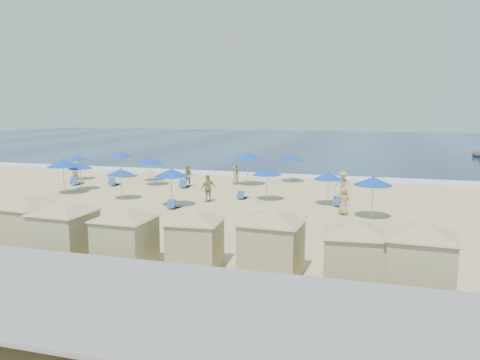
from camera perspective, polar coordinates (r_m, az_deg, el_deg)
name	(u,v)px	position (r m, az deg, el deg)	size (l,w,h in m)	color
ground	(178,210)	(28.71, -7.63, -3.67)	(160.00, 160.00, 0.00)	#CEB983
ocean	(306,143)	(81.66, 8.05, 4.53)	(160.00, 80.00, 0.06)	#0E244D
surf_line	(245,174)	(43.11, 0.64, 0.70)	(160.00, 2.50, 0.08)	white
seawall	(13,277)	(17.52, -25.94, -10.58)	(160.00, 6.10, 1.22)	gray
trash_bin	(255,227)	(23.15, 1.89, -5.69)	(0.77, 0.77, 0.77)	black
cabana_0	(27,216)	(21.80, -24.54, -3.99)	(4.60, 4.60, 2.90)	tan
cabana_1	(64,223)	(20.21, -20.65, -4.89)	(4.45, 4.45, 2.80)	tan
cabana_2	(125,229)	(18.74, -13.84, -5.82)	(4.30, 4.30, 2.70)	tan
cabana_3	(195,231)	(18.27, -5.49, -6.22)	(4.08, 4.08, 2.56)	tan
cabana_4	(272,233)	(17.31, 3.91, -6.50)	(4.54, 4.54, 2.85)	tan
cabana_5	(354,245)	(16.52, 13.69, -7.75)	(4.33, 4.33, 2.73)	tan
cabana_6	(420,249)	(16.53, 21.14, -7.86)	(4.53, 4.53, 2.84)	tan
umbrella_0	(77,158)	(42.21, -19.30, 2.58)	(1.93, 1.93, 2.20)	#A5A8AD
umbrella_1	(63,163)	(35.61, -20.79, 1.91)	(2.26, 2.26, 2.57)	#A5A8AD
umbrella_2	(120,154)	(42.49, -14.44, 3.07)	(2.11, 2.11, 2.40)	#A5A8AD
umbrella_3	(80,166)	(37.00, -18.93, 1.63)	(1.85, 1.85, 2.11)	#A5A8AD
umbrella_4	(149,160)	(39.98, -11.08, 2.42)	(1.82, 1.82, 2.07)	#A5A8AD
umbrella_5	(152,161)	(37.63, -10.73, 2.29)	(1.99, 1.99, 2.27)	#A5A8AD
umbrella_6	(171,173)	(29.30, -8.38, 0.89)	(2.20, 2.20, 2.51)	#A5A8AD
umbrella_7	(248,156)	(36.96, 0.95, 2.90)	(2.36, 2.36, 2.69)	#A5A8AD
umbrella_8	(267,172)	(31.03, 3.31, 1.02)	(1.98, 1.98, 2.26)	#A5A8AD
umbrella_9	(291,158)	(38.83, 6.19, 2.71)	(2.07, 2.07, 2.35)	#A5A8AD
umbrella_10	(328,176)	(30.00, 10.73, 0.46)	(1.91, 1.91, 2.17)	#A5A8AD
umbrella_11	(373,181)	(26.89, 15.93, -0.13)	(2.18, 2.18, 2.48)	#A5A8AD
umbrella_12	(121,172)	(32.36, -14.34, 0.94)	(1.90, 1.90, 2.17)	#A5A8AD
beach_chair_0	(76,182)	(39.69, -19.35, -0.24)	(0.62, 1.28, 0.69)	#274E90
beach_chair_1	(114,183)	(38.47, -15.11, -0.32)	(0.56, 1.23, 0.67)	#274E90
beach_chair_2	(184,185)	(36.44, -6.79, -0.56)	(0.68, 1.34, 0.72)	#274E90
beach_chair_3	(174,205)	(29.13, -8.06, -3.05)	(0.65, 1.21, 0.64)	#274E90
beach_chair_4	(242,196)	(31.81, 0.27, -1.96)	(0.62, 1.16, 0.61)	#274E90
beach_chair_5	(339,203)	(30.20, 12.02, -2.71)	(0.91, 1.31, 0.66)	#274E90
beachgoer_0	(75,172)	(40.69, -19.44, 0.90)	(0.65, 0.43, 1.78)	tan
beachgoer_1	(188,176)	(36.81, -6.32, 0.50)	(0.83, 0.65, 1.71)	tan
beachgoer_2	(208,188)	(30.75, -3.91, -1.02)	(1.07, 0.45, 1.83)	tan
beachgoer_3	(343,184)	(33.48, 12.44, -0.46)	(1.14, 0.65, 1.76)	tan
beachgoer_4	(236,175)	(37.67, -0.53, 0.63)	(0.76, 0.49, 1.55)	tan
beachgoer_5	(344,201)	(27.80, 12.54, -2.51)	(0.79, 0.52, 1.62)	tan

